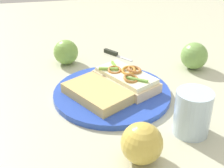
# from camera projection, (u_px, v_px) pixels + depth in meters

# --- Properties ---
(ground_plane) EXTENTS (2.00, 2.00, 0.00)m
(ground_plane) POSITION_uv_depth(u_px,v_px,m) (112.00, 96.00, 0.79)
(ground_plane) COLOR #B8B99A
(ground_plane) RESTS_ON ground
(plate) EXTENTS (0.29, 0.29, 0.01)m
(plate) POSITION_uv_depth(u_px,v_px,m) (112.00, 93.00, 0.79)
(plate) COLOR #294AB9
(plate) RESTS_ON ground_plane
(sandwich) EXTENTS (0.16, 0.19, 0.05)m
(sandwich) POSITION_uv_depth(u_px,v_px,m) (126.00, 79.00, 0.80)
(sandwich) COLOR beige
(sandwich) RESTS_ON plate
(bread_slice_side) EXTENTS (0.17, 0.19, 0.02)m
(bread_slice_side) POSITION_uv_depth(u_px,v_px,m) (97.00, 93.00, 0.75)
(bread_slice_side) COLOR tan
(bread_slice_side) RESTS_ON plate
(apple_0) EXTENTS (0.10, 0.10, 0.08)m
(apple_0) POSITION_uv_depth(u_px,v_px,m) (142.00, 143.00, 0.57)
(apple_0) COLOR gold
(apple_0) RESTS_ON ground_plane
(apple_1) EXTENTS (0.10, 0.10, 0.08)m
(apple_1) POSITION_uv_depth(u_px,v_px,m) (194.00, 56.00, 0.92)
(apple_1) COLOR #75A44D
(apple_1) RESTS_ON ground_plane
(apple_2) EXTENTS (0.10, 0.10, 0.07)m
(apple_2) POSITION_uv_depth(u_px,v_px,m) (66.00, 52.00, 0.95)
(apple_2) COLOR #75A343
(apple_2) RESTS_ON ground_plane
(drinking_glass) EXTENTS (0.08, 0.08, 0.10)m
(drinking_glass) POSITION_uv_depth(u_px,v_px,m) (193.00, 113.00, 0.64)
(drinking_glass) COLOR silver
(drinking_glass) RESTS_ON ground_plane
(knife) EXTENTS (0.08, 0.10, 0.01)m
(knife) POSITION_uv_depth(u_px,v_px,m) (114.00, 54.00, 1.02)
(knife) COLOR silver
(knife) RESTS_ON ground_plane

